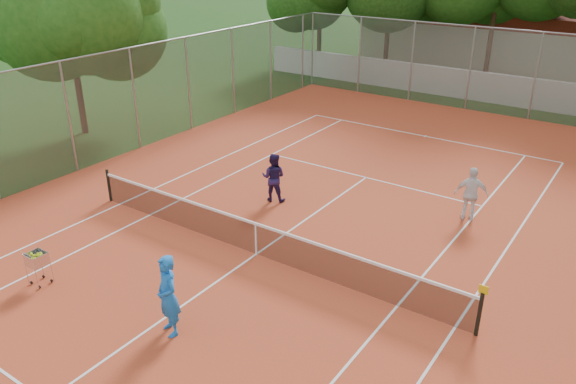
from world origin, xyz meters
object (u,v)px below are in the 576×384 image
Objects in this scene: player_far_left at (273,177)px; player_near at (168,296)px; clubhouse at (499,30)px; player_far_right at (471,194)px; tennis_net at (256,238)px; ball_hopper at (38,267)px.

player_near is at bearing 87.45° from player_far_left.
clubhouse is 9.81× the size of player_far_right.
tennis_net is 5.42m from ball_hopper.
ball_hopper is (-7.54, -9.39, -0.37)m from player_far_right.
player_far_right is 1.79× the size of ball_hopper.
player_far_left reaches higher than ball_hopper.
player_near is at bearing -17.67° from ball_hopper.
clubhouse is at bearing 62.77° from ball_hopper.
player_far_left reaches higher than tennis_net.
player_far_left is at bearing 0.95° from player_far_right.
player_near is 6.99m from player_far_left.
tennis_net is at bearing 24.86° from ball_hopper.
player_near is 1.12× the size of player_far_right.
player_near is 1.17× the size of player_far_left.
tennis_net is 6.37× the size of player_near.
player_far_left is at bearing 118.07° from tennis_net.
player_near reaches higher than player_far_left.
tennis_net is at bearing 119.29° from player_near.
tennis_net is 7.45× the size of player_far_left.
clubhouse is 26.00m from player_far_left.
player_near is 2.00× the size of ball_hopper.
clubhouse reaches higher than player_far_left.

